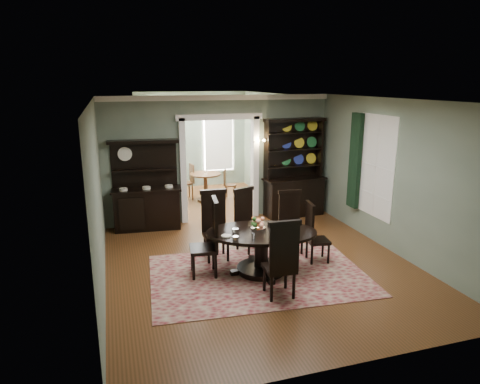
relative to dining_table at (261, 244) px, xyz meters
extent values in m
cube|color=brown|center=(0.08, 0.23, -0.54)|extent=(5.50, 6.00, 0.01)
cube|color=silver|center=(0.08, 0.23, 2.47)|extent=(5.50, 6.00, 0.01)
cube|color=gray|center=(-2.67, 0.23, 0.97)|extent=(0.01, 6.00, 3.00)
cube|color=gray|center=(2.83, 0.23, 0.97)|extent=(0.01, 6.00, 3.00)
cube|color=gray|center=(0.08, -2.77, 0.97)|extent=(5.50, 0.01, 3.00)
cube|color=gray|center=(-1.74, 3.23, 0.97)|extent=(1.85, 0.01, 3.00)
cube|color=gray|center=(1.91, 3.23, 0.97)|extent=(1.85, 0.01, 3.00)
cube|color=gray|center=(0.08, 3.23, 2.22)|extent=(1.80, 0.01, 0.50)
cube|color=white|center=(0.08, 3.18, 2.41)|extent=(5.50, 0.10, 0.12)
cube|color=brown|center=(0.08, 4.98, -0.54)|extent=(3.50, 3.50, 0.01)
cube|color=silver|center=(0.08, 4.98, 2.47)|extent=(3.50, 3.50, 0.01)
cube|color=gray|center=(-1.67, 4.98, 0.97)|extent=(0.01, 3.50, 3.00)
cube|color=gray|center=(1.83, 4.98, 0.97)|extent=(0.01, 3.50, 3.00)
cube|color=gray|center=(0.08, 6.73, 0.97)|extent=(3.50, 0.01, 3.00)
cube|color=white|center=(-0.77, 6.68, 1.02)|extent=(1.05, 0.06, 2.20)
cube|color=white|center=(0.93, 6.68, 1.02)|extent=(1.05, 0.06, 2.20)
cube|color=white|center=(-0.82, 3.23, 0.72)|extent=(0.14, 0.25, 2.50)
cube|color=white|center=(0.98, 3.23, 0.72)|extent=(0.14, 0.25, 2.50)
cube|color=white|center=(0.08, 3.23, 1.97)|extent=(2.08, 0.25, 0.14)
cube|color=white|center=(2.82, 0.83, 1.07)|extent=(0.02, 1.10, 2.00)
cube|color=white|center=(2.81, 0.83, 1.07)|extent=(0.01, 1.22, 2.12)
cube|color=black|center=(2.73, 1.51, 1.07)|extent=(0.10, 0.35, 2.10)
cube|color=#BE8C32|center=(1.03, 3.15, 1.32)|extent=(0.08, 0.05, 0.18)
sphere|color=#FFD88C|center=(0.93, 3.00, 1.40)|extent=(0.07, 0.07, 0.07)
sphere|color=#FFD88C|center=(1.13, 3.00, 1.40)|extent=(0.07, 0.07, 0.07)
cube|color=maroon|center=(-0.09, -0.12, -0.53)|extent=(3.91, 2.79, 0.01)
ellipsoid|color=black|center=(0.00, 0.00, 0.21)|extent=(2.19, 1.68, 0.05)
cylinder|color=black|center=(0.00, 0.00, 0.17)|extent=(2.20, 2.20, 0.03)
cylinder|color=black|center=(0.00, 0.00, -0.15)|extent=(0.25, 0.25, 0.67)
cylinder|color=black|center=(0.00, 0.00, -0.48)|extent=(0.86, 0.86, 0.10)
cylinder|color=silver|center=(-0.03, 0.08, 0.26)|extent=(0.27, 0.27, 0.05)
cube|color=black|center=(-0.62, 0.79, -0.06)|extent=(0.48, 0.46, 0.06)
cube|color=black|center=(-0.62, 1.00, 0.34)|extent=(0.47, 0.06, 0.80)
cube|color=black|center=(-0.62, 1.00, 0.75)|extent=(0.51, 0.08, 0.08)
cylinder|color=black|center=(-0.81, 0.61, -0.30)|extent=(0.05, 0.05, 0.47)
cylinder|color=black|center=(-0.45, 0.61, -0.30)|extent=(0.05, 0.05, 0.47)
cylinder|color=black|center=(-0.80, 0.98, -0.30)|extent=(0.05, 0.05, 0.47)
cylinder|color=black|center=(-0.44, 0.97, -0.30)|extent=(0.05, 0.05, 0.47)
cube|color=black|center=(0.12, 1.02, -0.09)|extent=(0.58, 0.57, 0.06)
cube|color=black|center=(0.05, 1.20, 0.30)|extent=(0.43, 0.22, 0.76)
cube|color=black|center=(0.05, 1.20, 0.69)|extent=(0.48, 0.25, 0.08)
cylinder|color=black|center=(0.03, 0.79, -0.31)|extent=(0.05, 0.05, 0.45)
cylinder|color=black|center=(0.35, 0.92, -0.31)|extent=(0.05, 0.05, 0.45)
cylinder|color=black|center=(-0.10, 1.11, -0.31)|extent=(0.05, 0.05, 0.45)
cylinder|color=black|center=(0.22, 1.25, -0.31)|extent=(0.05, 0.05, 0.45)
cube|color=black|center=(0.89, 0.70, -0.10)|extent=(0.49, 0.47, 0.06)
cube|color=black|center=(0.91, 0.89, 0.28)|extent=(0.44, 0.10, 0.74)
cube|color=black|center=(0.91, 0.89, 0.66)|extent=(0.48, 0.13, 0.08)
cylinder|color=black|center=(0.70, 0.55, -0.32)|extent=(0.05, 0.05, 0.43)
cylinder|color=black|center=(1.03, 0.51, -0.32)|extent=(0.05, 0.05, 0.43)
cylinder|color=black|center=(0.74, 0.89, -0.32)|extent=(0.05, 0.05, 0.43)
cylinder|color=black|center=(1.08, 0.85, -0.32)|extent=(0.05, 0.05, 0.43)
cube|color=black|center=(-1.00, 0.18, -0.05)|extent=(0.53, 0.54, 0.06)
cube|color=black|center=(-0.79, 0.15, 0.38)|extent=(0.12, 0.49, 0.83)
cube|color=black|center=(-0.79, 0.15, 0.80)|extent=(0.14, 0.54, 0.08)
cylinder|color=black|center=(-1.17, 0.39, -0.29)|extent=(0.05, 0.05, 0.49)
cylinder|color=black|center=(-1.22, 0.01, -0.29)|extent=(0.05, 0.05, 0.49)
cylinder|color=black|center=(-0.79, 0.34, -0.29)|extent=(0.05, 0.05, 0.49)
cylinder|color=black|center=(-0.84, -0.04, -0.29)|extent=(0.05, 0.05, 0.49)
cube|color=black|center=(1.18, 0.14, -0.13)|extent=(0.45, 0.46, 0.05)
cube|color=black|center=(1.00, 0.16, 0.23)|extent=(0.10, 0.41, 0.69)
cube|color=black|center=(1.00, 0.16, 0.58)|extent=(0.13, 0.45, 0.07)
cylinder|color=black|center=(1.31, -0.05, -0.33)|extent=(0.04, 0.04, 0.41)
cylinder|color=black|center=(1.36, 0.27, -0.33)|extent=(0.04, 0.04, 0.41)
cylinder|color=black|center=(1.00, 0.00, -0.33)|extent=(0.04, 0.04, 0.41)
cylinder|color=black|center=(1.05, 0.32, -0.33)|extent=(0.04, 0.04, 0.41)
cube|color=black|center=(-0.03, -0.90, -0.07)|extent=(0.49, 0.47, 0.06)
cube|color=black|center=(-0.04, -1.10, 0.34)|extent=(0.47, 0.07, 0.79)
cube|color=black|center=(-0.04, -1.10, 0.74)|extent=(0.51, 0.10, 0.08)
cylinder|color=black|center=(0.17, -0.73, -0.30)|extent=(0.05, 0.05, 0.46)
cylinder|color=black|center=(-0.20, -0.71, -0.30)|extent=(0.05, 0.05, 0.46)
cylinder|color=black|center=(0.15, -1.09, -0.30)|extent=(0.05, 0.05, 0.46)
cylinder|color=black|center=(-0.22, -1.07, -0.30)|extent=(0.05, 0.05, 0.46)
cube|color=black|center=(-1.71, 2.96, -0.08)|extent=(1.50, 0.64, 0.91)
cube|color=black|center=(-1.71, 2.96, 0.40)|extent=(1.60, 0.70, 0.05)
cube|color=black|center=(-1.71, 3.16, 0.95)|extent=(1.46, 0.22, 1.08)
cube|color=black|center=(-1.71, 3.07, 0.84)|extent=(1.43, 0.39, 0.04)
cube|color=black|center=(-1.71, 3.05, 1.48)|extent=(1.58, 0.47, 0.07)
cube|color=black|center=(1.93, 2.92, -0.07)|extent=(1.49, 0.62, 0.94)
cube|color=black|center=(1.93, 2.92, 0.41)|extent=(1.60, 0.68, 0.04)
cube|color=black|center=(1.93, 3.13, 1.13)|extent=(1.46, 0.17, 1.42)
cube|color=black|center=(1.22, 3.02, 1.13)|extent=(0.07, 0.27, 1.46)
cube|color=black|center=(2.64, 3.02, 1.13)|extent=(0.07, 0.27, 1.46)
cube|color=black|center=(1.93, 3.00, 1.86)|extent=(1.58, 0.44, 0.08)
cube|color=black|center=(1.93, 3.02, 0.72)|extent=(1.47, 0.38, 0.03)
cube|color=black|center=(1.93, 3.02, 1.13)|extent=(1.47, 0.38, 0.03)
cube|color=black|center=(1.93, 3.02, 1.55)|extent=(1.47, 0.38, 0.03)
cylinder|color=brown|center=(0.08, 4.87, 0.24)|extent=(0.86, 0.86, 0.04)
cylinder|color=brown|center=(0.08, 4.87, -0.13)|extent=(0.11, 0.11, 0.76)
cylinder|color=brown|center=(0.08, 4.87, -0.50)|extent=(0.48, 0.48, 0.06)
cylinder|color=brown|center=(-0.42, 5.20, -0.05)|extent=(0.43, 0.43, 0.04)
cube|color=brown|center=(-0.23, 5.23, 0.21)|extent=(0.08, 0.39, 0.53)
cylinder|color=brown|center=(-0.59, 5.33, -0.29)|extent=(0.04, 0.04, 0.48)
cylinder|color=brown|center=(-0.55, 5.03, -0.29)|extent=(0.04, 0.04, 0.48)
cylinder|color=brown|center=(-0.30, 5.37, -0.29)|extent=(0.04, 0.04, 0.48)
cylinder|color=brown|center=(-0.26, 5.07, -0.29)|extent=(0.04, 0.04, 0.48)
cylinder|color=brown|center=(0.83, 4.91, -0.13)|extent=(0.36, 0.36, 0.04)
cube|color=brown|center=(0.68, 4.98, 0.09)|extent=(0.16, 0.30, 0.45)
cylinder|color=brown|center=(0.89, 4.75, -0.33)|extent=(0.03, 0.03, 0.40)
cylinder|color=brown|center=(0.99, 4.98, -0.33)|extent=(0.03, 0.03, 0.40)
cylinder|color=brown|center=(0.66, 4.85, -0.33)|extent=(0.03, 0.03, 0.40)
cylinder|color=brown|center=(0.76, 5.08, -0.33)|extent=(0.03, 0.03, 0.40)
camera|label=1|loc=(-2.43, -6.63, 2.78)|focal=32.00mm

